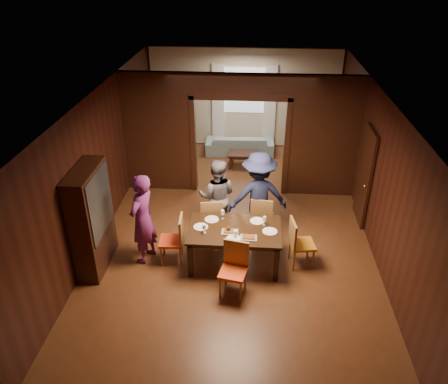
# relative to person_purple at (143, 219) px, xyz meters

# --- Properties ---
(floor) EXTENTS (9.00, 9.00, 0.00)m
(floor) POSITION_rel_person_purple_xyz_m (1.66, 1.27, -0.90)
(floor) COLOR #523117
(floor) RESTS_ON ground
(ceiling) EXTENTS (5.50, 9.00, 0.02)m
(ceiling) POSITION_rel_person_purple_xyz_m (1.66, 1.27, 2.00)
(ceiling) COLOR silver
(ceiling) RESTS_ON room_walls
(room_walls) EXTENTS (5.52, 9.01, 2.90)m
(room_walls) POSITION_rel_person_purple_xyz_m (1.66, 3.16, 0.61)
(room_walls) COLOR black
(room_walls) RESTS_ON floor
(person_purple) EXTENTS (0.62, 0.76, 1.80)m
(person_purple) POSITION_rel_person_purple_xyz_m (0.00, 0.00, 0.00)
(person_purple) COLOR #632264
(person_purple) RESTS_ON floor
(person_grey) EXTENTS (0.81, 0.64, 1.63)m
(person_grey) POSITION_rel_person_purple_xyz_m (1.28, 1.10, -0.08)
(person_grey) COLOR #5D5B63
(person_grey) RESTS_ON floor
(person_navy) EXTENTS (1.32, 0.91, 1.87)m
(person_navy) POSITION_rel_person_purple_xyz_m (2.12, 0.97, 0.03)
(person_navy) COLOR #171D3B
(person_navy) RESTS_ON floor
(sofa) EXTENTS (1.99, 0.85, 0.57)m
(sofa) POSITION_rel_person_purple_xyz_m (1.58, 5.12, -0.61)
(sofa) COLOR #819FA9
(sofa) RESTS_ON floor
(serving_bowl) EXTENTS (0.30, 0.30, 0.07)m
(serving_bowl) POSITION_rel_person_purple_xyz_m (1.75, 0.14, -0.10)
(serving_bowl) COLOR black
(serving_bowl) RESTS_ON dining_table
(dining_table) EXTENTS (1.70, 1.06, 0.76)m
(dining_table) POSITION_rel_person_purple_xyz_m (1.70, 0.02, -0.52)
(dining_table) COLOR black
(dining_table) RESTS_ON floor
(coffee_table) EXTENTS (0.80, 0.50, 0.40)m
(coffee_table) POSITION_rel_person_purple_xyz_m (1.71, 4.25, -0.70)
(coffee_table) COLOR black
(coffee_table) RESTS_ON floor
(chair_left) EXTENTS (0.47, 0.47, 0.97)m
(chair_left) POSITION_rel_person_purple_xyz_m (0.51, -0.02, -0.41)
(chair_left) COLOR red
(chair_left) RESTS_ON floor
(chair_right) EXTENTS (0.51, 0.51, 0.97)m
(chair_right) POSITION_rel_person_purple_xyz_m (2.96, 0.06, -0.41)
(chair_right) COLOR orange
(chair_right) RESTS_ON floor
(chair_far_l) EXTENTS (0.50, 0.50, 0.97)m
(chair_far_l) POSITION_rel_person_purple_xyz_m (1.19, 0.79, -0.41)
(chair_far_l) COLOR orange
(chair_far_l) RESTS_ON floor
(chair_far_r) EXTENTS (0.48, 0.48, 0.97)m
(chair_far_r) POSITION_rel_person_purple_xyz_m (2.22, 0.94, -0.41)
(chair_far_r) COLOR #D45414
(chair_far_r) RESTS_ON floor
(chair_near) EXTENTS (0.52, 0.52, 0.97)m
(chair_near) POSITION_rel_person_purple_xyz_m (1.73, -0.84, -0.41)
(chair_near) COLOR #E84715
(chair_near) RESTS_ON floor
(hutch) EXTENTS (0.40, 1.20, 2.00)m
(hutch) POSITION_rel_person_purple_xyz_m (-0.87, -0.23, 0.10)
(hutch) COLOR black
(hutch) RESTS_ON floor
(door_right) EXTENTS (0.06, 0.90, 2.10)m
(door_right) POSITION_rel_person_purple_xyz_m (4.36, 1.77, 0.15)
(door_right) COLOR black
(door_right) RESTS_ON floor
(window_far) EXTENTS (1.20, 0.03, 1.30)m
(window_far) POSITION_rel_person_purple_xyz_m (1.66, 5.71, 0.80)
(window_far) COLOR silver
(window_far) RESTS_ON back_wall
(curtain_left) EXTENTS (0.35, 0.06, 2.40)m
(curtain_left) POSITION_rel_person_purple_xyz_m (0.91, 5.67, 0.35)
(curtain_left) COLOR white
(curtain_left) RESTS_ON back_wall
(curtain_right) EXTENTS (0.35, 0.06, 2.40)m
(curtain_right) POSITION_rel_person_purple_xyz_m (2.41, 5.67, 0.35)
(curtain_right) COLOR white
(curtain_right) RESTS_ON back_wall
(plate_left) EXTENTS (0.27, 0.27, 0.01)m
(plate_left) POSITION_rel_person_purple_xyz_m (1.07, 0.03, -0.13)
(plate_left) COLOR silver
(plate_left) RESTS_ON dining_table
(plate_far_l) EXTENTS (0.27, 0.27, 0.01)m
(plate_far_l) POSITION_rel_person_purple_xyz_m (1.25, 0.30, -0.13)
(plate_far_l) COLOR silver
(plate_far_l) RESTS_ON dining_table
(plate_far_r) EXTENTS (0.27, 0.27, 0.01)m
(plate_far_r) POSITION_rel_person_purple_xyz_m (2.11, 0.31, -0.13)
(plate_far_r) COLOR white
(plate_far_r) RESTS_ON dining_table
(plate_right) EXTENTS (0.27, 0.27, 0.01)m
(plate_right) POSITION_rel_person_purple_xyz_m (2.35, -0.02, -0.13)
(plate_right) COLOR white
(plate_right) RESTS_ON dining_table
(plate_near) EXTENTS (0.27, 0.27, 0.01)m
(plate_near) POSITION_rel_person_purple_xyz_m (1.70, -0.31, -0.13)
(plate_near) COLOR silver
(plate_near) RESTS_ON dining_table
(platter_a) EXTENTS (0.30, 0.20, 0.04)m
(platter_a) POSITION_rel_person_purple_xyz_m (1.62, -0.10, -0.12)
(platter_a) COLOR gray
(platter_a) RESTS_ON dining_table
(platter_b) EXTENTS (0.30, 0.20, 0.04)m
(platter_b) POSITION_rel_person_purple_xyz_m (1.96, -0.25, -0.12)
(platter_b) COLOR gray
(platter_b) RESTS_ON dining_table
(wineglass_left) EXTENTS (0.08, 0.08, 0.18)m
(wineglass_left) POSITION_rel_person_purple_xyz_m (1.16, -0.15, -0.05)
(wineglass_left) COLOR silver
(wineglass_left) RESTS_ON dining_table
(wineglass_far) EXTENTS (0.08, 0.08, 0.18)m
(wineglass_far) POSITION_rel_person_purple_xyz_m (1.45, 0.36, -0.05)
(wineglass_far) COLOR silver
(wineglass_far) RESTS_ON dining_table
(wineglass_right) EXTENTS (0.08, 0.08, 0.18)m
(wineglass_right) POSITION_rel_person_purple_xyz_m (2.24, 0.20, -0.05)
(wineglass_right) COLOR silver
(wineglass_right) RESTS_ON dining_table
(tumbler) EXTENTS (0.07, 0.07, 0.14)m
(tumbler) POSITION_rel_person_purple_xyz_m (1.73, -0.24, -0.07)
(tumbler) COLOR silver
(tumbler) RESTS_ON dining_table
(condiment_jar) EXTENTS (0.08, 0.08, 0.11)m
(condiment_jar) POSITION_rel_person_purple_xyz_m (1.60, -0.07, -0.08)
(condiment_jar) COLOR #523013
(condiment_jar) RESTS_ON dining_table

